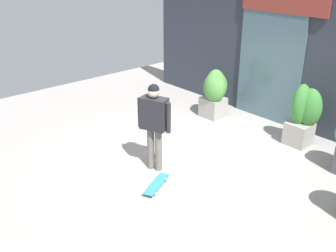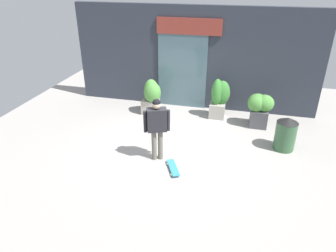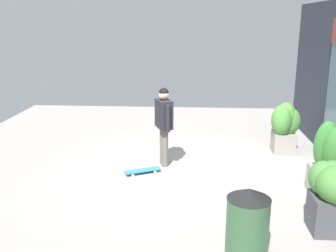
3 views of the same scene
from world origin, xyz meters
name	(u,v)px [view 2 (image 2 of 3)]	position (x,y,z in m)	size (l,w,h in m)	color
ground_plane	(173,144)	(0.00, 0.00, 0.00)	(12.00, 12.00, 0.00)	#9E9993
building_facade	(193,59)	(-0.01, 2.91, 1.70)	(8.30, 0.31, 3.42)	#2D333D
skateboarder	(157,123)	(-0.24, -0.82, 1.02)	(0.62, 0.42, 1.66)	#666056
skateboard	(173,168)	(0.28, -1.21, 0.06)	(0.49, 0.74, 0.08)	teal
planter_box_left	(219,97)	(1.01, 2.14, 0.69)	(0.61, 0.52, 1.32)	gray
planter_box_right	(259,107)	(2.28, 1.78, 0.63)	(0.78, 0.63, 1.04)	#47474C
planter_box_mid	(152,95)	(-1.20, 1.87, 0.68)	(0.66, 0.66, 1.20)	gray
trash_bin	(286,134)	(2.97, 0.51, 0.47)	(0.56, 0.56, 0.94)	#335938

